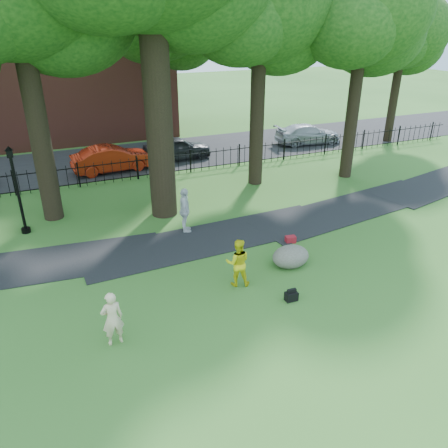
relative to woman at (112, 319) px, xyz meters
name	(u,v)px	position (x,y,z in m)	size (l,w,h in m)	color
ground	(230,297)	(3.63, 0.69, -0.78)	(120.00, 120.00, 0.00)	#2D5A1F
footpath	(212,239)	(4.63, 4.59, -0.78)	(36.00, 2.60, 0.03)	black
street	(123,159)	(3.63, 16.69, -0.78)	(80.00, 7.00, 0.02)	black
iron_fence	(137,168)	(3.63, 12.69, -0.18)	(44.00, 0.04, 1.20)	black
brick_building	(30,48)	(-0.37, 24.69, 5.22)	(18.00, 8.00, 12.00)	brown
tree_row	(155,9)	(4.15, 9.09, 7.37)	(26.82, 7.96, 12.42)	black
woman	(112,319)	(0.00, 0.00, 0.00)	(0.57, 0.38, 1.57)	beige
man	(238,263)	(4.17, 1.27, 0.02)	(0.78, 0.61, 1.60)	#D4C811
pedestrian	(185,211)	(3.89, 5.60, 0.14)	(1.08, 0.45, 1.85)	silver
boulder	(291,255)	(6.37, 1.64, -0.39)	(1.33, 1.00, 0.78)	#686056
lamppost	(18,192)	(-2.02, 8.09, 0.95)	(0.35, 0.35, 3.54)	black
backpack	(291,296)	(5.29, -0.20, -0.64)	(0.38, 0.24, 0.28)	black
red_bag	(291,239)	(7.27, 3.09, -0.65)	(0.39, 0.24, 0.27)	maroon
red_sedan	(112,159)	(2.67, 14.60, -0.06)	(1.53, 4.39, 1.45)	#9B1F0B
grey_car	(177,148)	(6.72, 15.36, -0.09)	(1.65, 4.09, 1.39)	black
silver_car	(308,134)	(16.08, 15.33, -0.12)	(1.85, 4.56, 1.32)	#9C9EA5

